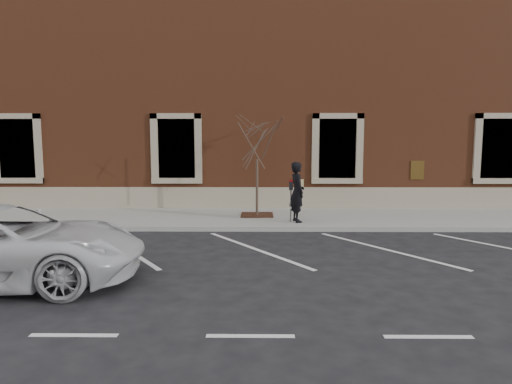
{
  "coord_description": "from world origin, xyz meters",
  "views": [
    {
      "loc": [
        0.13,
        -12.52,
        2.6
      ],
      "look_at": [
        0.0,
        0.6,
        1.1
      ],
      "focal_mm": 30.0,
      "sensor_mm": 36.0,
      "label": 1
    }
  ],
  "objects": [
    {
      "name": "sidewalk_near",
      "position": [
        0.0,
        1.75,
        0.07
      ],
      "size": [
        40.0,
        3.5,
        0.15
      ],
      "primitive_type": "cube",
      "color": "gray",
      "rests_on": "ground"
    },
    {
      "name": "tree_grate",
      "position": [
        0.02,
        1.92,
        0.16
      ],
      "size": [
        1.09,
        1.09,
        0.03
      ],
      "primitive_type": "cube",
      "color": "#412414",
      "rests_on": "sidewalk_near"
    },
    {
      "name": "man",
      "position": [
        1.28,
        0.71,
        1.09
      ],
      "size": [
        0.59,
        0.77,
        1.88
      ],
      "primitive_type": "imported",
      "rotation": [
        0.0,
        0.0,
        1.8
      ],
      "color": "black",
      "rests_on": "sidewalk_near"
    },
    {
      "name": "parking_stripes",
      "position": [
        0.0,
        -2.2,
        0.0
      ],
      "size": [
        28.0,
        4.4,
        0.01
      ],
      "primitive_type": null,
      "color": "silver",
      "rests_on": "ground"
    },
    {
      "name": "sapling",
      "position": [
        0.02,
        1.92,
        2.58
      ],
      "size": [
        2.09,
        2.09,
        3.48
      ],
      "color": "#4D3B2E",
      "rests_on": "sidewalk_near"
    },
    {
      "name": "building_civic",
      "position": [
        0.0,
        7.74,
        4.0
      ],
      "size": [
        40.0,
        8.62,
        8.0
      ],
      "color": "brown",
      "rests_on": "ground"
    },
    {
      "name": "parking_meter",
      "position": [
        1.09,
        0.71,
        1.07
      ],
      "size": [
        0.12,
        0.09,
        1.32
      ],
      "rotation": [
        0.0,
        0.0,
        -0.25
      ],
      "color": "#595B60",
      "rests_on": "sidewalk_near"
    },
    {
      "name": "ground",
      "position": [
        0.0,
        0.0,
        0.0
      ],
      "size": [
        120.0,
        120.0,
        0.0
      ],
      "primitive_type": "plane",
      "color": "#28282B",
      "rests_on": "ground"
    },
    {
      "name": "curb_near",
      "position": [
        0.0,
        -0.05,
        0.07
      ],
      "size": [
        40.0,
        0.12,
        0.15
      ],
      "primitive_type": "cube",
      "color": "#9E9E99",
      "rests_on": "ground"
    }
  ]
}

